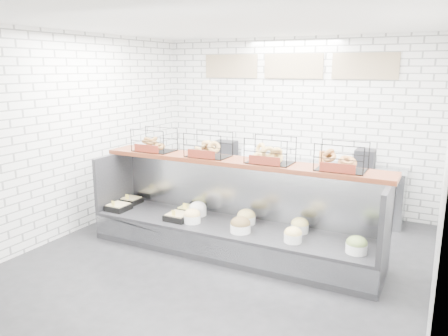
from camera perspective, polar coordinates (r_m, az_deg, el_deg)
The scene contains 5 objects.
ground at distance 5.87m, azimuth -0.46°, elevation -11.99°, with size 5.50×5.50×0.00m, color black.
room_shell at distance 5.87m, azimuth 2.26°, elevation 8.89°, with size 5.02×5.51×3.01m.
display_case at distance 6.02m, azimuth 1.04°, elevation -7.93°, with size 4.00×0.90×1.20m.
bagel_shelf at distance 5.89m, azimuth 1.86°, elevation 2.15°, with size 4.10×0.50×0.40m.
prep_counter at distance 7.82m, azimuth 7.80°, elevation -2.01°, with size 4.00×0.60×1.20m.
Camera 1 is at (2.47, -4.71, 2.48)m, focal length 35.00 mm.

